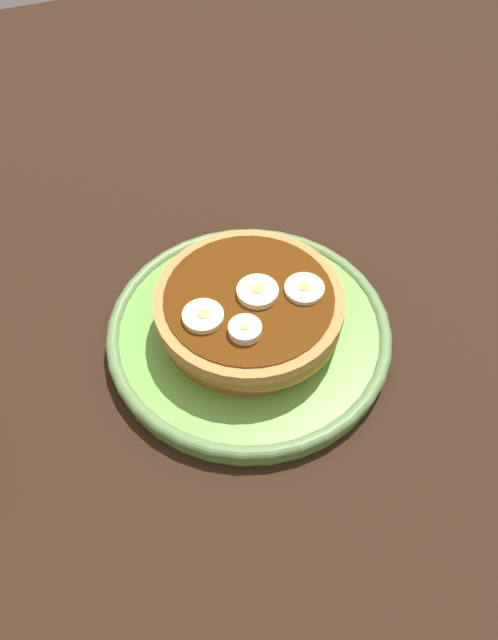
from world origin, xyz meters
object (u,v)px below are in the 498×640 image
(banana_slice_0, at_px, (256,289))
(banana_slice_2, at_px, (245,330))
(banana_slice_1, at_px, (203,317))
(pancake_stack, at_px, (248,310))
(banana_slice_3, at_px, (304,289))
(plate, at_px, (249,333))

(banana_slice_0, relative_size, banana_slice_2, 1.30)
(banana_slice_1, height_order, banana_slice_2, banana_slice_2)
(pancake_stack, xyz_separation_m, banana_slice_3, (0.01, 0.05, 0.02))
(banana_slice_2, bearing_deg, plate, 155.88)
(banana_slice_0, xyz_separation_m, banana_slice_2, (0.04, -0.02, 0.00))
(plate, xyz_separation_m, banana_slice_2, (0.04, -0.02, 0.06))
(pancake_stack, bearing_deg, banana_slice_3, 75.09)
(plate, bearing_deg, banana_slice_3, 78.61)
(banana_slice_0, xyz_separation_m, banana_slice_1, (0.01, -0.05, -0.00))
(plate, distance_m, banana_slice_1, 0.07)
(banana_slice_0, bearing_deg, banana_slice_1, -75.58)
(pancake_stack, height_order, banana_slice_3, banana_slice_3)
(banana_slice_0, distance_m, banana_slice_3, 0.04)
(pancake_stack, distance_m, banana_slice_3, 0.05)
(banana_slice_2, bearing_deg, pancake_stack, 157.44)
(pancake_stack, distance_m, banana_slice_0, 0.03)
(plate, bearing_deg, banana_slice_1, -77.23)
(pancake_stack, bearing_deg, banana_slice_0, 92.33)
(banana_slice_2, bearing_deg, banana_slice_1, -132.23)
(plate, height_order, banana_slice_0, banana_slice_0)
(pancake_stack, height_order, banana_slice_0, banana_slice_0)
(banana_slice_0, bearing_deg, banana_slice_2, -31.36)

